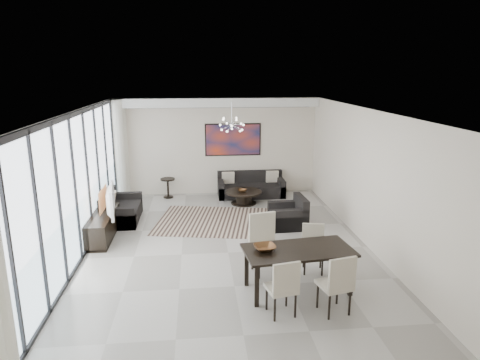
{
  "coord_description": "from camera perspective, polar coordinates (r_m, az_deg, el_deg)",
  "views": [
    {
      "loc": [
        -0.6,
        -8.2,
        3.68
      ],
      "look_at": [
        0.37,
        1.17,
        1.25
      ],
      "focal_mm": 32.0,
      "sensor_mm": 36.0,
      "label": 1
    }
  ],
  "objects": [
    {
      "name": "soffit",
      "position": [
        12.55,
        -3.2,
        10.28
      ],
      "size": [
        5.98,
        0.4,
        0.26
      ],
      "primitive_type": "cube",
      "color": "white",
      "rests_on": "room_shell"
    },
    {
      "name": "sofa_main",
      "position": [
        12.84,
        1.46,
        -1.07
      ],
      "size": [
        1.97,
        0.81,
        0.72
      ],
      "color": "black",
      "rests_on": "floor"
    },
    {
      "name": "tv_console",
      "position": [
        10.17,
        -17.9,
        -5.83
      ],
      "size": [
        0.49,
        1.76,
        0.55
      ],
      "primitive_type": "cube",
      "color": "black",
      "rests_on": "floor"
    },
    {
      "name": "coffee_table",
      "position": [
        12.11,
        0.49,
        -2.22
      ],
      "size": [
        1.03,
        1.03,
        0.36
      ],
      "color": "black",
      "rests_on": "floor"
    },
    {
      "name": "dining_chair_ne",
      "position": [
        8.21,
        9.73,
        -8.46
      ],
      "size": [
        0.48,
        0.48,
        0.89
      ],
      "color": "#B8AC98",
      "rests_on": "floor"
    },
    {
      "name": "armchair",
      "position": [
        10.43,
        6.57,
        -4.83
      ],
      "size": [
        0.86,
        0.9,
        0.73
      ],
      "color": "black",
      "rests_on": "floor"
    },
    {
      "name": "dining_table",
      "position": [
        7.37,
        7.77,
        -9.73
      ],
      "size": [
        1.92,
        1.11,
        0.76
      ],
      "color": "black",
      "rests_on": "floor"
    },
    {
      "name": "dining_chair_se",
      "position": [
        6.83,
        12.94,
        -13.0
      ],
      "size": [
        0.55,
        0.55,
        0.99
      ],
      "color": "#B8AC98",
      "rests_on": "floor"
    },
    {
      "name": "side_table",
      "position": [
        12.81,
        -9.6,
        -0.62
      ],
      "size": [
        0.42,
        0.42,
        0.58
      ],
      "color": "black",
      "rests_on": "floor"
    },
    {
      "name": "television",
      "position": [
        9.9,
        -17.32,
        -2.66
      ],
      "size": [
        0.33,
        1.15,
        0.65
      ],
      "primitive_type": "imported",
      "rotation": [
        0.0,
        0.0,
        1.73
      ],
      "color": "gray",
      "rests_on": "tv_console"
    },
    {
      "name": "dining_chair_sw",
      "position": [
        6.67,
        5.84,
        -13.73
      ],
      "size": [
        0.51,
        0.51,
        0.94
      ],
      "color": "#B8AC98",
      "rests_on": "floor"
    },
    {
      "name": "loveseat",
      "position": [
        11.15,
        -15.69,
        -3.99
      ],
      "size": [
        0.84,
        1.49,
        0.75
      ],
      "color": "black",
      "rests_on": "floor"
    },
    {
      "name": "bowl_coffee",
      "position": [
        11.98,
        0.3,
        -1.44
      ],
      "size": [
        0.29,
        0.29,
        0.08
      ],
      "primitive_type": "imported",
      "rotation": [
        0.0,
        0.0,
        -0.22
      ],
      "color": "brown",
      "rests_on": "coffee_table"
    },
    {
      "name": "window_wall",
      "position": [
        8.79,
        -20.57,
        -1.05
      ],
      "size": [
        0.37,
        8.95,
        2.9
      ],
      "color": "silver",
      "rests_on": "floor"
    },
    {
      "name": "bowl_dining",
      "position": [
        7.22,
        3.32,
        -9.01
      ],
      "size": [
        0.42,
        0.42,
        0.09
      ],
      "primitive_type": "imported",
      "rotation": [
        0.0,
        0.0,
        0.16
      ],
      "color": "brown",
      "rests_on": "dining_table"
    },
    {
      "name": "painting",
      "position": [
        12.88,
        -0.94,
        5.39
      ],
      "size": [
        1.68,
        0.04,
        0.98
      ],
      "primitive_type": "cube",
      "color": "red",
      "rests_on": "room_shell"
    },
    {
      "name": "rug",
      "position": [
        10.79,
        -3.16,
        -5.47
      ],
      "size": [
        3.26,
        2.72,
        0.01
      ],
      "primitive_type": "cube",
      "rotation": [
        0.0,
        0.0,
        -0.19
      ],
      "color": "black",
      "rests_on": "floor"
    },
    {
      "name": "dining_chair_nw",
      "position": [
        8.04,
        3.23,
        -7.78
      ],
      "size": [
        0.6,
        0.6,
        1.11
      ],
      "color": "#B8AC98",
      "rests_on": "floor"
    },
    {
      "name": "chandelier",
      "position": [
        10.82,
        -1.1,
        7.4
      ],
      "size": [
        0.66,
        0.66,
        0.71
      ],
      "color": "silver",
      "rests_on": "room_shell"
    },
    {
      "name": "room_shell",
      "position": [
        8.56,
        1.43,
        -0.62
      ],
      "size": [
        6.0,
        9.0,
        2.9
      ],
      "color": "#A8A39B",
      "rests_on": "ground"
    }
  ]
}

